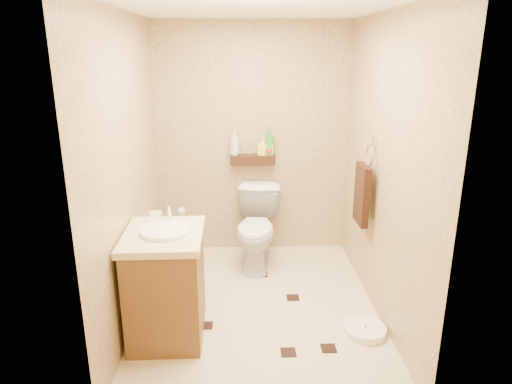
{
  "coord_description": "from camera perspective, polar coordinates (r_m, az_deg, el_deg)",
  "views": [
    {
      "loc": [
        -0.14,
        -3.45,
        2.1
      ],
      "look_at": [
        -0.0,
        0.25,
        0.95
      ],
      "focal_mm": 32.0,
      "sensor_mm": 36.0,
      "label": 1
    }
  ],
  "objects": [
    {
      "name": "ground",
      "position": [
        4.04,
        0.16,
        -14.1
      ],
      "size": [
        2.5,
        2.5,
        0.0
      ],
      "primitive_type": "plane",
      "color": "beige",
      "rests_on": "ground"
    },
    {
      "name": "wall_back",
      "position": [
        4.78,
        -0.44,
        6.39
      ],
      "size": [
        2.0,
        0.04,
        2.4
      ],
      "primitive_type": "cube",
      "color": "tan",
      "rests_on": "ground"
    },
    {
      "name": "wall_front",
      "position": [
        2.38,
        1.41,
        -5.02
      ],
      "size": [
        2.0,
        0.04,
        2.4
      ],
      "primitive_type": "cube",
      "color": "tan",
      "rests_on": "ground"
    },
    {
      "name": "wall_left",
      "position": [
        3.66,
        -15.66,
        2.36
      ],
      "size": [
        0.04,
        2.5,
        2.4
      ],
      "primitive_type": "cube",
      "color": "tan",
      "rests_on": "ground"
    },
    {
      "name": "wall_right",
      "position": [
        3.74,
        15.68,
        2.65
      ],
      "size": [
        0.04,
        2.5,
        2.4
      ],
      "primitive_type": "cube",
      "color": "tan",
      "rests_on": "ground"
    },
    {
      "name": "ceiling",
      "position": [
        3.46,
        0.2,
        22.2
      ],
      "size": [
        2.0,
        2.5,
        0.02
      ],
      "primitive_type": "cube",
      "color": "white",
      "rests_on": "wall_back"
    },
    {
      "name": "wall_shelf",
      "position": [
        4.74,
        -0.4,
        4.07
      ],
      "size": [
        0.46,
        0.14,
        0.1
      ],
      "primitive_type": "cube",
      "color": "#321E0D",
      "rests_on": "wall_back"
    },
    {
      "name": "floor_accents",
      "position": [
        3.99,
        0.41,
        -14.5
      ],
      "size": [
        1.19,
        1.32,
        0.01
      ],
      "color": "black",
      "rests_on": "ground"
    },
    {
      "name": "toilet",
      "position": [
        4.61,
        0.12,
        -4.57
      ],
      "size": [
        0.52,
        0.81,
        0.77
      ],
      "primitive_type": "imported",
      "rotation": [
        0.0,
        0.0,
        -0.12
      ],
      "color": "white",
      "rests_on": "ground"
    },
    {
      "name": "vanity",
      "position": [
        3.55,
        -11.15,
        -11.09
      ],
      "size": [
        0.58,
        0.7,
        0.97
      ],
      "rotation": [
        0.0,
        0.0,
        0.01
      ],
      "color": "brown",
      "rests_on": "ground"
    },
    {
      "name": "bathroom_scale",
      "position": [
        3.78,
        13.49,
        -16.45
      ],
      "size": [
        0.42,
        0.42,
        0.06
      ],
      "rotation": [
        0.0,
        0.0,
        0.41
      ],
      "color": "white",
      "rests_on": "ground"
    },
    {
      "name": "toilet_brush",
      "position": [
        4.94,
        -9.15,
        -5.75
      ],
      "size": [
        0.12,
        0.12,
        0.54
      ],
      "color": "#196766",
      "rests_on": "ground"
    },
    {
      "name": "towel_ring",
      "position": [
        4.01,
        13.16,
        0.04
      ],
      "size": [
        0.12,
        0.3,
        0.76
      ],
      "color": "silver",
      "rests_on": "wall_right"
    },
    {
      "name": "toilet_paper",
      "position": [
        4.44,
        -12.43,
        -2.95
      ],
      "size": [
        0.12,
        0.11,
        0.12
      ],
      "color": "white",
      "rests_on": "wall_left"
    },
    {
      "name": "bottle_a",
      "position": [
        4.7,
        -2.7,
        6.16
      ],
      "size": [
        0.13,
        0.13,
        0.26
      ],
      "primitive_type": "imported",
      "rotation": [
        0.0,
        0.0,
        2.02
      ],
      "color": "beige",
      "rests_on": "wall_shelf"
    },
    {
      "name": "bottle_b",
      "position": [
        4.72,
        0.87,
        5.76
      ],
      "size": [
        0.11,
        0.11,
        0.18
      ],
      "primitive_type": "imported",
      "rotation": [
        0.0,
        0.0,
        1.02
      ],
      "color": "#EDFF35",
      "rests_on": "wall_shelf"
    },
    {
      "name": "bottle_c",
      "position": [
        4.73,
        1.68,
        5.5
      ],
      "size": [
        0.12,
        0.12,
        0.14
      ],
      "primitive_type": "imported",
      "rotation": [
        0.0,
        0.0,
        3.24
      ],
      "color": "red",
      "rests_on": "wall_shelf"
    },
    {
      "name": "bottle_d",
      "position": [
        4.71,
        1.72,
        6.31
      ],
      "size": [
        0.14,
        0.14,
        0.28
      ],
      "primitive_type": "imported",
      "rotation": [
        0.0,
        0.0,
        5.12
      ],
      "color": "#318C2E",
      "rests_on": "wall_shelf"
    },
    {
      "name": "bottle_e",
      "position": [
        4.72,
        1.73,
        5.69
      ],
      "size": [
        0.09,
        0.09,
        0.17
      ],
      "primitive_type": "imported",
      "rotation": [
        0.0,
        0.0,
        1.38
      ],
      "color": "#F89F52",
      "rests_on": "wall_shelf"
    }
  ]
}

